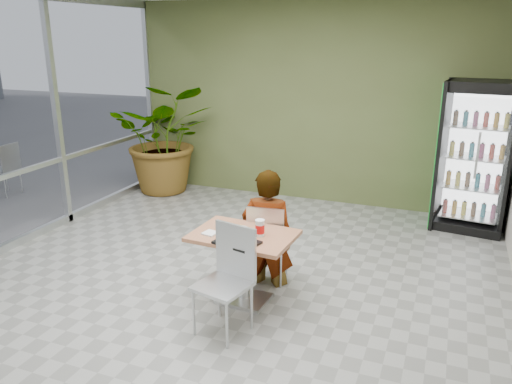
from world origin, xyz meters
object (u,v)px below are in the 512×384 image
Objects in this scene: dining_table at (244,253)px; soda_cup at (260,228)px; potted_plant at (166,138)px; chair_far at (267,238)px; seated_woman at (267,240)px; chair_near at (229,270)px; cafeteria_tray at (237,242)px; beverage_fridge at (475,157)px.

dining_table is 6.26× the size of soda_cup.
potted_plant is (-2.75, 3.07, 0.40)m from dining_table.
chair_far is 0.57× the size of seated_woman.
seated_woman is (-0.01, 0.05, -0.04)m from chair_far.
chair_far is 0.91× the size of chair_near.
dining_table is 0.55× the size of potted_plant.
soda_cup reaches higher than cafeteria_tray.
beverage_fridge reaches higher than chair_near.
potted_plant reaches higher than soda_cup.
cafeteria_tray is at bearing 79.03° from chair_far.
beverage_fridge is (2.11, 3.60, 0.45)m from chair_near.
chair_far is 0.96m from chair_near.
dining_table is at bearing 98.83° from cafeteria_tray.
dining_table is 2.62× the size of cafeteria_tray.
chair_near is 6.02× the size of soda_cup.
soda_cup is at bearing 94.27° from seated_woman.
beverage_fridge is at bearing 54.93° from dining_table.
seated_woman is at bearing -82.28° from chair_far.
chair_near is 0.63× the size of seated_woman.
dining_table is 0.34m from soda_cup.
seated_woman is 0.80m from cafeteria_tray.
chair_far reaches higher than cafeteria_tray.
chair_near reaches higher than cafeteria_tray.
chair_far is 2.30× the size of cafeteria_tray.
cafeteria_tray is (0.04, -0.25, 0.23)m from dining_table.
dining_table is 0.50× the size of beverage_fridge.
seated_woman is at bearing -121.88° from beverage_fridge.
seated_woman reaches higher than soda_cup.
chair_near is at bearing -101.59° from soda_cup.
seated_woman is at bearing -42.31° from potted_plant.
chair_near reaches higher than dining_table.
cafeteria_tray is (-0.03, -0.75, 0.26)m from seated_woman.
chair_near is 4.19m from beverage_fridge.
beverage_fridge reaches higher than soda_cup.
potted_plant is (-2.83, 2.61, 0.41)m from chair_far.
chair_near is (0.07, -0.50, 0.05)m from dining_table.
chair_near is 0.48× the size of beverage_fridge.
soda_cup is at bearing 91.05° from chair_near.
chair_near is 4.56m from potted_plant.
cafeteria_tray is 4.34m from potted_plant.
seated_woman is 0.60m from soda_cup.
soda_cup reaches higher than dining_table.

